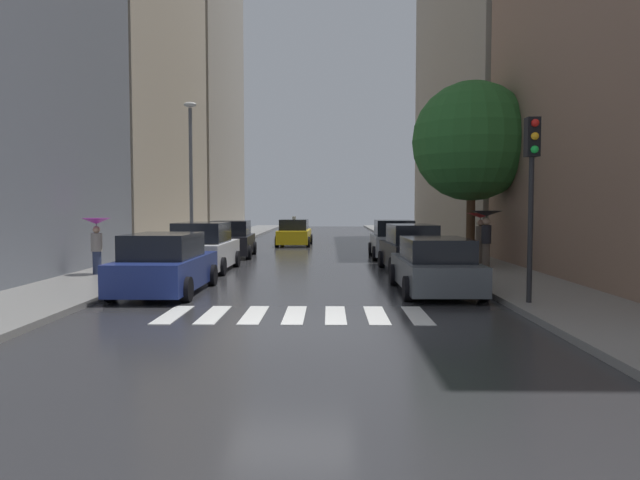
% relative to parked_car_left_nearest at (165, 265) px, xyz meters
% --- Properties ---
extents(ground_plane, '(28.00, 72.00, 0.04)m').
position_rel_parked_car_left_nearest_xyz_m(ground_plane, '(3.77, 19.40, -0.80)').
color(ground_plane, '#2C2C2E').
extents(sidewalk_left, '(3.00, 72.00, 0.15)m').
position_rel_parked_car_left_nearest_xyz_m(sidewalk_left, '(-2.73, 19.40, -0.71)').
color(sidewalk_left, gray).
rests_on(sidewalk_left, ground).
extents(sidewalk_right, '(3.00, 72.00, 0.15)m').
position_rel_parked_car_left_nearest_xyz_m(sidewalk_right, '(10.27, 19.40, -0.71)').
color(sidewalk_right, gray).
rests_on(sidewalk_right, ground).
extents(crosswalk_stripes, '(5.85, 2.20, 0.01)m').
position_rel_parked_car_left_nearest_xyz_m(crosswalk_stripes, '(3.77, -3.23, -0.77)').
color(crosswalk_stripes, silver).
rests_on(crosswalk_stripes, ground).
extents(building_left_mid, '(6.00, 15.84, 21.98)m').
position_rel_parked_car_left_nearest_xyz_m(building_left_mid, '(-7.23, 18.01, 10.21)').
color(building_left_mid, '#B2A38C').
rests_on(building_left_mid, ground).
extents(building_left_far, '(6.00, 17.75, 25.93)m').
position_rel_parked_car_left_nearest_xyz_m(building_left_far, '(-7.23, 35.66, 12.19)').
color(building_left_far, '#9E9384').
rests_on(building_left_far, ground).
extents(building_right_mid, '(6.00, 21.93, 25.23)m').
position_rel_parked_car_left_nearest_xyz_m(building_right_mid, '(14.77, 22.51, 11.84)').
color(building_right_mid, '#9E9384').
rests_on(building_right_mid, ground).
extents(parked_car_left_nearest, '(2.18, 4.66, 1.66)m').
position_rel_parked_car_left_nearest_xyz_m(parked_car_left_nearest, '(0.00, 0.00, 0.00)').
color(parked_car_left_nearest, navy).
rests_on(parked_car_left_nearest, ground).
extents(parked_car_left_second, '(2.21, 4.50, 1.82)m').
position_rel_parked_car_left_nearest_xyz_m(parked_car_left_second, '(-0.15, 5.58, 0.06)').
color(parked_car_left_second, silver).
rests_on(parked_car_left_second, ground).
extents(parked_car_left_third, '(2.26, 4.26, 1.74)m').
position_rel_parked_car_left_nearest_xyz_m(parked_car_left_third, '(-0.12, 11.71, 0.03)').
color(parked_car_left_third, black).
rests_on(parked_car_left_third, ground).
extents(parked_car_right_nearest, '(2.15, 4.65, 1.54)m').
position_rel_parked_car_left_nearest_xyz_m(parked_car_right_nearest, '(7.47, 0.21, -0.05)').
color(parked_car_right_nearest, '#474C51').
rests_on(parked_car_right_nearest, ground).
extents(parked_car_right_second, '(2.13, 4.55, 1.74)m').
position_rel_parked_car_left_nearest_xyz_m(parked_car_right_second, '(7.57, 5.66, 0.03)').
color(parked_car_right_second, black).
rests_on(parked_car_right_second, ground).
extents(parked_car_right_third, '(2.15, 4.06, 1.77)m').
position_rel_parked_car_left_nearest_xyz_m(parked_car_right_third, '(7.54, 11.26, 0.04)').
color(parked_car_right_third, '#B2B7BF').
rests_on(parked_car_right_third, ground).
extents(taxi_midroad, '(2.14, 4.49, 1.81)m').
position_rel_parked_car_left_nearest_xyz_m(taxi_midroad, '(2.40, 19.81, -0.02)').
color(taxi_midroad, yellow).
rests_on(taxi_midroad, ground).
extents(pedestrian_foreground, '(1.10, 1.10, 2.00)m').
position_rel_parked_car_left_nearest_xyz_m(pedestrian_foreground, '(10.53, 7.18, 0.87)').
color(pedestrian_foreground, brown).
rests_on(pedestrian_foreground, sidewalk_right).
extents(pedestrian_near_tree, '(1.17, 1.17, 2.10)m').
position_rel_parked_car_left_nearest_xyz_m(pedestrian_near_tree, '(10.39, 5.81, 0.96)').
color(pedestrian_near_tree, brown).
rests_on(pedestrian_near_tree, sidewalk_right).
extents(pedestrian_by_kerb, '(0.93, 0.93, 1.87)m').
position_rel_parked_car_left_nearest_xyz_m(pedestrian_by_kerb, '(-3.19, 3.23, 0.70)').
color(pedestrian_by_kerb, navy).
rests_on(pedestrian_by_kerb, sidewalk_left).
extents(street_tree_right, '(4.88, 4.88, 7.37)m').
position_rel_parked_car_left_nearest_xyz_m(street_tree_right, '(10.38, 8.20, 4.28)').
color(street_tree_right, '#513823').
rests_on(street_tree_right, sidewalk_right).
extents(traffic_light_right_corner, '(0.30, 0.42, 4.30)m').
position_rel_parked_car_left_nearest_xyz_m(traffic_light_right_corner, '(9.22, -2.35, 2.51)').
color(traffic_light_right_corner, black).
rests_on(traffic_light_right_corner, sidewalk_right).
extents(lamp_post_left, '(0.60, 0.28, 6.99)m').
position_rel_parked_car_left_nearest_xyz_m(lamp_post_left, '(-1.78, 10.67, 3.40)').
color(lamp_post_left, '#595B60').
rests_on(lamp_post_left, sidewalk_left).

